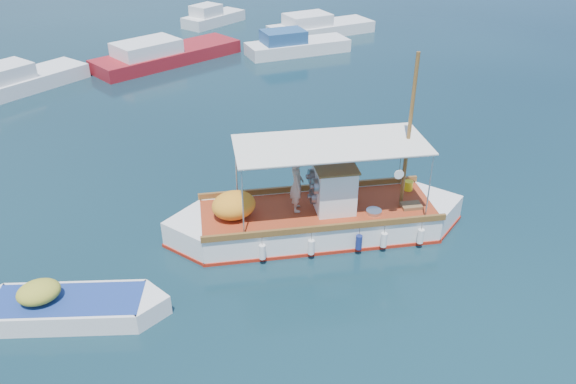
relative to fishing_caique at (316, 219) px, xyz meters
name	(u,v)px	position (x,y,z in m)	size (l,w,h in m)	color
ground	(318,227)	(0.22, 0.24, -0.55)	(160.00, 160.00, 0.00)	black
fishing_caique	(316,219)	(0.00, 0.00, 0.00)	(9.84, 4.78, 6.25)	white
dinghy	(67,309)	(-8.07, -0.66, -0.27)	(5.09, 3.02, 1.35)	white
bg_boat_nw	(20,81)	(-8.01, 19.55, -0.06)	(7.25, 5.34, 1.80)	silver
bg_boat_n	(164,55)	(0.45, 20.93, -0.06)	(9.93, 5.51, 1.80)	maroon
bg_boat_ne	(295,46)	(8.82, 19.24, -0.06)	(6.94, 2.60, 1.80)	silver
bg_boat_e	(318,28)	(12.54, 22.81, -0.06)	(7.90, 2.81, 1.80)	silver
bg_boat_far_n	(212,18)	(6.55, 29.18, -0.06)	(5.55, 4.10, 1.80)	silver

